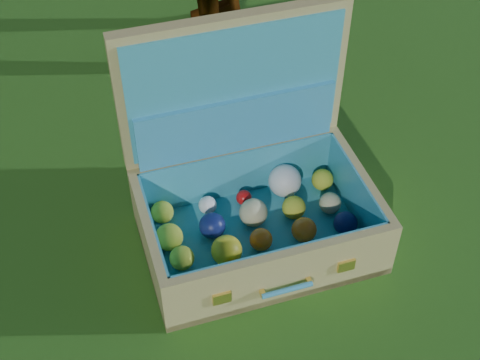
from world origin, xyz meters
name	(u,v)px	position (x,y,z in m)	size (l,w,h in m)	color
ground	(274,270)	(0.00, 0.00, 0.00)	(60.00, 60.00, 0.00)	#215114
suitcase	(250,183)	(0.04, 0.15, 0.15)	(0.66, 0.56, 0.54)	tan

